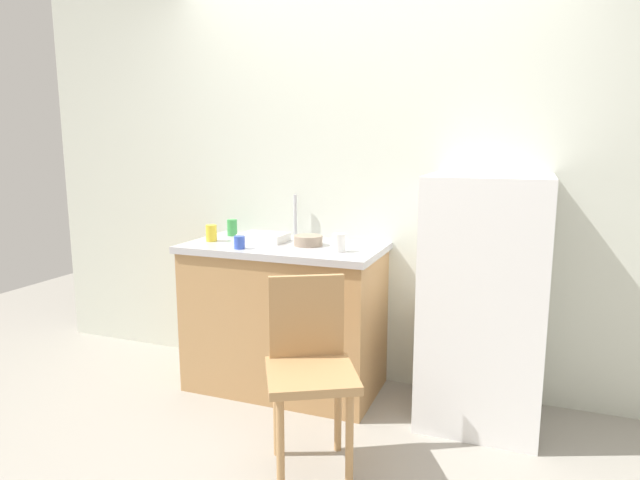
{
  "coord_description": "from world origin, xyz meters",
  "views": [
    {
      "loc": [
        0.94,
        -2.32,
        1.51
      ],
      "look_at": [
        -0.17,
        0.6,
        0.96
      ],
      "focal_mm": 30.97,
      "sensor_mm": 36.0,
      "label": 1
    }
  ],
  "objects_px": {
    "cup_blue": "(239,242)",
    "cup_white": "(339,243)",
    "terracotta_bowl": "(308,240)",
    "cup_yellow": "(211,233)",
    "dish_tray": "(264,237)",
    "cup_green": "(232,228)",
    "chair": "(310,364)",
    "refrigerator": "(484,301)"
  },
  "relations": [
    {
      "from": "cup_yellow",
      "to": "refrigerator",
      "type": "bearing_deg",
      "value": 2.48
    },
    {
      "from": "dish_tray",
      "to": "cup_white",
      "type": "height_order",
      "value": "cup_white"
    },
    {
      "from": "cup_yellow",
      "to": "chair",
      "type": "bearing_deg",
      "value": -35.76
    },
    {
      "from": "cup_blue",
      "to": "cup_white",
      "type": "height_order",
      "value": "cup_white"
    },
    {
      "from": "chair",
      "to": "cup_white",
      "type": "bearing_deg",
      "value": 68.03
    },
    {
      "from": "cup_yellow",
      "to": "terracotta_bowl",
      "type": "bearing_deg",
      "value": 7.67
    },
    {
      "from": "chair",
      "to": "terracotta_bowl",
      "type": "distance_m",
      "value": 0.92
    },
    {
      "from": "cup_green",
      "to": "cup_yellow",
      "type": "bearing_deg",
      "value": -94.1
    },
    {
      "from": "dish_tray",
      "to": "cup_green",
      "type": "xyz_separation_m",
      "value": [
        -0.29,
        0.12,
        0.03
      ]
    },
    {
      "from": "cup_yellow",
      "to": "cup_green",
      "type": "xyz_separation_m",
      "value": [
        0.02,
        0.23,
        0.0
      ]
    },
    {
      "from": "dish_tray",
      "to": "terracotta_bowl",
      "type": "bearing_deg",
      "value": -5.22
    },
    {
      "from": "cup_white",
      "to": "chair",
      "type": "bearing_deg",
      "value": -83.22
    },
    {
      "from": "cup_white",
      "to": "cup_blue",
      "type": "bearing_deg",
      "value": -167.72
    },
    {
      "from": "cup_yellow",
      "to": "cup_white",
      "type": "relative_size",
      "value": 0.99
    },
    {
      "from": "terracotta_bowl",
      "to": "cup_blue",
      "type": "height_order",
      "value": "cup_blue"
    },
    {
      "from": "dish_tray",
      "to": "cup_yellow",
      "type": "xyz_separation_m",
      "value": [
        -0.3,
        -0.11,
        0.03
      ]
    },
    {
      "from": "cup_green",
      "to": "cup_white",
      "type": "xyz_separation_m",
      "value": [
        0.83,
        -0.26,
        -0.0
      ]
    },
    {
      "from": "cup_yellow",
      "to": "cup_blue",
      "type": "bearing_deg",
      "value": -28.71
    },
    {
      "from": "dish_tray",
      "to": "terracotta_bowl",
      "type": "height_order",
      "value": "terracotta_bowl"
    },
    {
      "from": "refrigerator",
      "to": "chair",
      "type": "xyz_separation_m",
      "value": [
        -0.71,
        -0.73,
        -0.17
      ]
    },
    {
      "from": "refrigerator",
      "to": "terracotta_bowl",
      "type": "relative_size",
      "value": 7.88
    },
    {
      "from": "cup_white",
      "to": "dish_tray",
      "type": "bearing_deg",
      "value": 165.28
    },
    {
      "from": "refrigerator",
      "to": "dish_tray",
      "type": "distance_m",
      "value": 1.35
    },
    {
      "from": "cup_yellow",
      "to": "cup_green",
      "type": "height_order",
      "value": "cup_green"
    },
    {
      "from": "terracotta_bowl",
      "to": "cup_blue",
      "type": "distance_m",
      "value": 0.41
    },
    {
      "from": "refrigerator",
      "to": "cup_yellow",
      "type": "height_order",
      "value": "refrigerator"
    },
    {
      "from": "cup_blue",
      "to": "cup_yellow",
      "type": "height_order",
      "value": "cup_yellow"
    },
    {
      "from": "refrigerator",
      "to": "chair",
      "type": "distance_m",
      "value": 1.04
    },
    {
      "from": "dish_tray",
      "to": "cup_green",
      "type": "height_order",
      "value": "cup_green"
    },
    {
      "from": "dish_tray",
      "to": "cup_blue",
      "type": "bearing_deg",
      "value": -94.69
    },
    {
      "from": "chair",
      "to": "cup_yellow",
      "type": "relative_size",
      "value": 8.72
    },
    {
      "from": "dish_tray",
      "to": "cup_yellow",
      "type": "bearing_deg",
      "value": -159.99
    },
    {
      "from": "terracotta_bowl",
      "to": "cup_yellow",
      "type": "distance_m",
      "value": 0.62
    },
    {
      "from": "chair",
      "to": "cup_yellow",
      "type": "bearing_deg",
      "value": 115.49
    },
    {
      "from": "chair",
      "to": "dish_tray",
      "type": "xyz_separation_m",
      "value": [
        -0.62,
        0.77,
        0.43
      ]
    },
    {
      "from": "refrigerator",
      "to": "dish_tray",
      "type": "xyz_separation_m",
      "value": [
        -1.33,
        0.04,
        0.26
      ]
    },
    {
      "from": "refrigerator",
      "to": "chair",
      "type": "height_order",
      "value": "refrigerator"
    },
    {
      "from": "dish_tray",
      "to": "cup_blue",
      "type": "xyz_separation_m",
      "value": [
        -0.02,
        -0.27,
        0.01
      ]
    },
    {
      "from": "terracotta_bowl",
      "to": "cup_blue",
      "type": "relative_size",
      "value": 2.32
    },
    {
      "from": "chair",
      "to": "cup_blue",
      "type": "height_order",
      "value": "cup_blue"
    },
    {
      "from": "terracotta_bowl",
      "to": "cup_yellow",
      "type": "bearing_deg",
      "value": -172.33
    },
    {
      "from": "cup_white",
      "to": "terracotta_bowl",
      "type": "bearing_deg",
      "value": 153.92
    }
  ]
}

